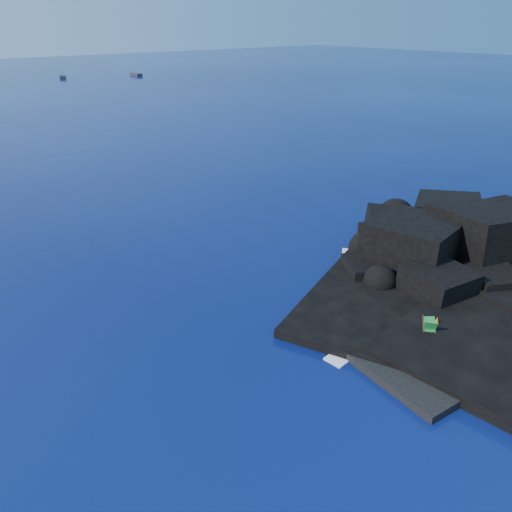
{
  "coord_description": "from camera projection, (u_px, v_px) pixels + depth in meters",
  "views": [
    {
      "loc": [
        -13.57,
        -8.61,
        13.32
      ],
      "look_at": [
        1.37,
        9.76,
        2.0
      ],
      "focal_mm": 35.0,
      "sensor_mm": 36.0,
      "label": 1
    }
  ],
  "objects": [
    {
      "name": "ground",
      "position": [
        386.0,
        395.0,
        19.49
      ],
      "size": [
        400.0,
        400.0,
        0.0
      ],
      "primitive_type": "plane",
      "color": "#030730",
      "rests_on": "ground"
    },
    {
      "name": "headland",
      "position": [
        484.0,
        271.0,
        28.99
      ],
      "size": [
        24.0,
        24.0,
        3.6
      ],
      "primitive_type": null,
      "color": "black",
      "rests_on": "ground"
    },
    {
      "name": "beach",
      "position": [
        440.0,
        346.0,
        22.4
      ],
      "size": [
        9.08,
        6.86,
        0.7
      ],
      "primitive_type": "cube",
      "rotation": [
        0.0,
        0.0,
        -0.1
      ],
      "color": "black",
      "rests_on": "ground"
    },
    {
      "name": "surf_foam",
      "position": [
        368.0,
        302.0,
        25.84
      ],
      "size": [
        10.0,
        8.0,
        0.06
      ],
      "primitive_type": null,
      "color": "white",
      "rests_on": "ground"
    },
    {
      "name": "deck_chair",
      "position": [
        430.0,
        321.0,
        22.74
      ],
      "size": [
        1.54,
        1.34,
        0.99
      ],
      "primitive_type": null,
      "rotation": [
        0.0,
        0.0,
        0.61
      ],
      "color": "#1D8337",
      "rests_on": "beach"
    },
    {
      "name": "towel",
      "position": [
        435.0,
        347.0,
        21.69
      ],
      "size": [
        1.71,
        0.85,
        0.04
      ],
      "primitive_type": "cube",
      "rotation": [
        0.0,
        0.0,
        0.03
      ],
      "color": "white",
      "rests_on": "beach"
    },
    {
      "name": "sunbather",
      "position": [
        435.0,
        345.0,
        21.63
      ],
      "size": [
        1.61,
        0.45,
        0.21
      ],
      "primitive_type": null,
      "rotation": [
        0.0,
        0.0,
        0.03
      ],
      "color": "tan",
      "rests_on": "towel"
    },
    {
      "name": "marker_cone",
      "position": [
        436.0,
        323.0,
        22.93
      ],
      "size": [
        0.43,
        0.43,
        0.61
      ],
      "primitive_type": "cone",
      "rotation": [
        0.0,
        0.0,
        -0.09
      ],
      "color": "#D1680B",
      "rests_on": "beach"
    },
    {
      "name": "distant_boat_a",
      "position": [
        63.0,
        78.0,
        122.52
      ],
      "size": [
        2.71,
        4.7,
        0.6
      ],
      "primitive_type": "cube",
      "rotation": [
        0.0,
        0.0,
        -0.31
      ],
      "color": "#28272C",
      "rests_on": "ground"
    },
    {
      "name": "distant_boat_b",
      "position": [
        136.0,
        76.0,
        127.45
      ],
      "size": [
        1.6,
        4.59,
        0.6
      ],
      "primitive_type": "cube",
      "rotation": [
        0.0,
        0.0,
        -0.04
      ],
      "color": "#28272D",
      "rests_on": "ground"
    }
  ]
}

